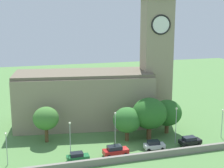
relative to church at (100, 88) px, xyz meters
name	(u,v)px	position (x,y,z in m)	size (l,w,h in m)	color
ground_plane	(103,125)	(0.34, -1.77, -8.70)	(200.00, 200.00, 0.00)	#517F42
church	(100,88)	(0.00, 0.00, 0.00)	(38.21, 17.55, 33.55)	gray
quay_barrier	(133,157)	(0.34, -22.39, -8.07)	(42.43, 0.70, 1.25)	gray
car_green	(78,157)	(-9.35, -19.77, -7.85)	(4.06, 2.12, 1.69)	#1E6B38
car_red	(115,151)	(-2.11, -19.32, -7.72)	(4.78, 2.39, 1.93)	red
car_white	(154,145)	(5.93, -18.88, -7.77)	(4.18, 2.42, 1.86)	silver
car_black	(190,141)	(13.83, -18.74, -7.81)	(4.53, 2.32, 1.75)	black
streetlamp_west_end	(6,143)	(-21.37, -17.59, -4.62)	(0.44, 0.44, 5.97)	#9EA0A5
streetlamp_west_mid	(70,134)	(-10.23, -17.53, -4.16)	(0.44, 0.44, 6.77)	#9EA0A5
streetlamp_central	(115,125)	(-1.33, -16.65, -3.68)	(0.44, 0.44, 7.61)	#9EA0A5
streetlamp_east_mid	(176,120)	(11.39, -17.15, -3.67)	(0.44, 0.44, 7.62)	#9EA0A5
streetlamp_east_end	(222,119)	(22.41, -16.89, -4.49)	(0.44, 0.44, 6.20)	#9EA0A5
tree_churchyard	(149,113)	(7.20, -13.27, -3.09)	(7.24, 7.24, 8.90)	brown
tree_riverside_east	(167,113)	(12.38, -11.07, -4.04)	(6.39, 6.39, 7.56)	brown
tree_by_tower	(127,120)	(2.40, -12.97, -4.18)	(5.85, 5.85, 7.18)	brown
tree_riverside_west	(46,119)	(-13.68, -8.74, -3.66)	(5.27, 5.27, 7.46)	brown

